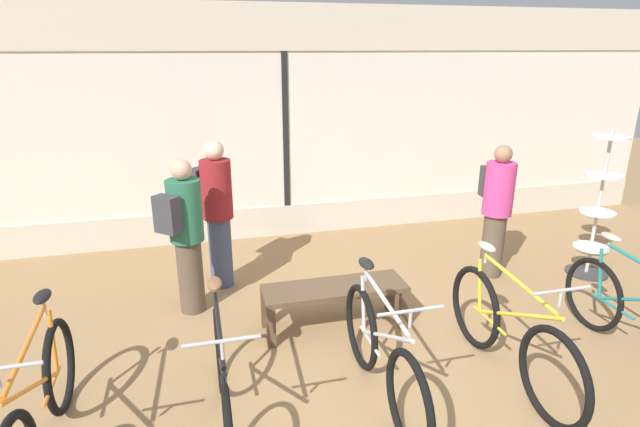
# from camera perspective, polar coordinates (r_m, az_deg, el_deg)

# --- Properties ---
(ground_plane) EXTENTS (24.00, 24.00, 0.00)m
(ground_plane) POSITION_cam_1_polar(r_m,az_deg,el_deg) (4.45, 5.34, -18.19)
(ground_plane) COLOR #99754C
(shop_back_wall) EXTENTS (12.00, 0.08, 3.20)m
(shop_back_wall) POSITION_cam_1_polar(r_m,az_deg,el_deg) (7.06, -4.00, 10.23)
(shop_back_wall) COLOR beige
(shop_back_wall) RESTS_ON ground_plane
(bicycle_far_left) EXTENTS (0.46, 1.77, 1.04)m
(bicycle_far_left) POSITION_cam_1_polar(r_m,az_deg,el_deg) (3.98, -29.28, -18.81)
(bicycle_far_left) COLOR black
(bicycle_far_left) RESTS_ON ground_plane
(bicycle_left) EXTENTS (0.46, 1.68, 1.02)m
(bicycle_left) POSITION_cam_1_polar(r_m,az_deg,el_deg) (3.80, -11.03, -18.48)
(bicycle_left) COLOR black
(bicycle_left) RESTS_ON ground_plane
(bicycle_center) EXTENTS (0.46, 1.73, 1.05)m
(bicycle_center) POSITION_cam_1_polar(r_m,az_deg,el_deg) (4.01, 7.06, -15.86)
(bicycle_center) COLOR black
(bicycle_center) RESTS_ON ground_plane
(bicycle_right) EXTENTS (0.46, 1.82, 1.06)m
(bicycle_right) POSITION_cam_1_polar(r_m,az_deg,el_deg) (4.49, 20.78, -12.78)
(bicycle_right) COLOR black
(bicycle_right) RESTS_ON ground_plane
(bicycle_far_right) EXTENTS (0.46, 1.80, 1.04)m
(bicycle_far_right) POSITION_cam_1_polar(r_m,az_deg,el_deg) (5.27, 32.61, -10.03)
(bicycle_far_right) COLOR black
(bicycle_far_right) RESTS_ON ground_plane
(accessory_rack) EXTENTS (0.48, 0.48, 1.79)m
(accessory_rack) POSITION_cam_1_polar(r_m,az_deg,el_deg) (6.76, 29.04, -0.37)
(accessory_rack) COLOR #333333
(accessory_rack) RESTS_ON ground_plane
(display_bench) EXTENTS (1.40, 0.44, 0.45)m
(display_bench) POSITION_cam_1_polar(r_m,az_deg,el_deg) (4.92, 1.69, -9.11)
(display_bench) COLOR brown
(display_bench) RESTS_ON ground_plane
(customer_near_rack) EXTENTS (0.55, 0.54, 1.70)m
(customer_near_rack) POSITION_cam_1_polar(r_m,az_deg,el_deg) (5.69, -11.74, 0.41)
(customer_near_rack) COLOR #424C6B
(customer_near_rack) RESTS_ON ground_plane
(customer_by_window) EXTENTS (0.54, 0.55, 1.63)m
(customer_by_window) POSITION_cam_1_polar(r_m,az_deg,el_deg) (5.19, -15.12, -2.17)
(customer_by_window) COLOR brown
(customer_by_window) RESTS_ON ground_plane
(customer_mid_floor) EXTENTS (0.39, 0.52, 1.60)m
(customer_mid_floor) POSITION_cam_1_polar(r_m,az_deg,el_deg) (6.22, 19.50, 0.69)
(customer_mid_floor) COLOR brown
(customer_mid_floor) RESTS_ON ground_plane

